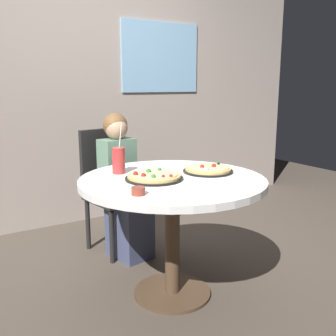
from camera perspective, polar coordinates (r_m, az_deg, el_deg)
ground_plane at (r=2.59m, az=0.61°, el=-17.81°), size 8.00×8.00×0.00m
wall_with_window at (r=3.76m, az=-13.46°, el=14.23°), size 5.20×0.14×2.90m
dining_table at (r=2.33m, az=0.65°, el=-4.09°), size 1.10×1.10×0.75m
chair_wooden at (r=3.12m, az=-8.39°, el=-2.14°), size 0.46×0.46×0.95m
diner_child at (r=2.98m, az=-6.49°, el=-3.67°), size 0.31×0.43×1.08m
pizza_veggie at (r=2.26m, az=-2.06°, el=-1.27°), size 0.34×0.34×0.05m
pizza_cheese at (r=2.46m, az=5.86°, el=-0.22°), size 0.31×0.31×0.05m
soda_cup at (r=2.43m, az=-7.21°, el=1.11°), size 0.08×0.08×0.31m
sauce_bowl at (r=1.95m, az=-4.35°, el=-3.35°), size 0.07×0.07×0.04m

